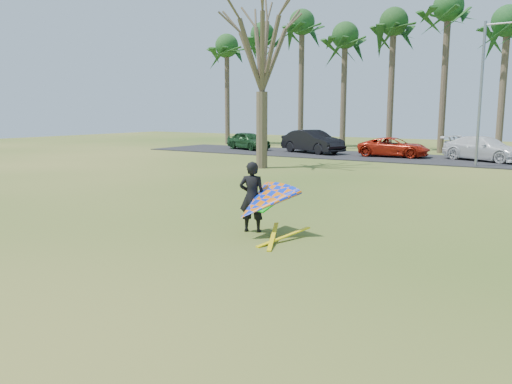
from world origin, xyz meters
The scene contains 16 objects.
ground centered at (0.00, 0.00, 0.00)m, with size 100.00×100.00×0.00m, color #225111.
parking_strip centered at (0.00, 25.00, 0.03)m, with size 46.00×7.00×0.06m, color black.
palm_0 centered at (-22.00, 31.00, 9.17)m, with size 4.84×4.84×10.84m.
palm_1 centered at (-18.00, 31.00, 9.85)m, with size 4.84×4.84×11.54m.
palm_2 centered at (-14.00, 31.00, 10.52)m, with size 4.84×4.84×12.24m.
palm_3 centered at (-10.00, 31.00, 9.17)m, with size 4.84×4.84×10.84m.
palm_4 centered at (-6.00, 31.00, 9.85)m, with size 4.84×4.84×11.54m.
palm_5 centered at (-2.00, 31.00, 10.52)m, with size 4.84×4.84×12.24m.
palm_6 centered at (2.00, 31.00, 9.17)m, with size 4.84×4.84×10.84m.
bare_tree_left centered at (-8.00, 15.00, 6.92)m, with size 6.60×6.60×9.70m.
streetlight centered at (2.16, 22.00, 4.46)m, with size 2.28×0.18×8.00m.
car_0 centered at (-15.87, 25.45, 0.78)m, with size 1.70×4.23×1.44m, color #193F1C.
car_1 centered at (-9.89, 25.14, 0.91)m, with size 1.81×5.18×1.71m, color black.
car_2 centered at (-3.78, 25.30, 0.72)m, with size 2.18×4.73×1.32m, color red.
car_3 centered at (1.87, 25.62, 0.82)m, with size 2.14×5.26×1.53m, color white.
kite_flyer centered at (0.16, 1.95, 0.86)m, with size 2.13×2.39×2.02m.
Camera 1 is at (6.80, -8.54, 3.13)m, focal length 35.00 mm.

